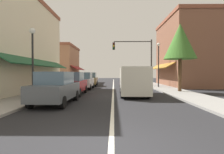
% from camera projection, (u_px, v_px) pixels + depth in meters
% --- Properties ---
extents(ground_plane, '(80.00, 80.00, 0.00)m').
position_uv_depth(ground_plane, '(113.00, 87.00, 21.91)').
color(ground_plane, black).
extents(sidewalk_left, '(2.60, 56.00, 0.12)m').
position_uv_depth(sidewalk_left, '(68.00, 87.00, 21.97)').
color(sidewalk_left, gray).
rests_on(sidewalk_left, ground).
extents(sidewalk_right, '(2.60, 56.00, 0.12)m').
position_uv_depth(sidewalk_right, '(159.00, 87.00, 21.85)').
color(sidewalk_right, gray).
rests_on(sidewalk_right, ground).
extents(lane_center_stripe, '(0.14, 52.00, 0.01)m').
position_uv_depth(lane_center_stripe, '(113.00, 87.00, 21.91)').
color(lane_center_stripe, silver).
rests_on(lane_center_stripe, ground).
extents(storefront_left_block, '(6.10, 14.20, 8.65)m').
position_uv_depth(storefront_left_block, '(9.00, 43.00, 15.91)').
color(storefront_left_block, beige).
rests_on(storefront_left_block, ground).
extents(storefront_right_block, '(6.48, 10.20, 8.78)m').
position_uv_depth(storefront_right_block, '(185.00, 52.00, 23.72)').
color(storefront_right_block, brown).
rests_on(storefront_right_block, ground).
extents(storefront_far_left, '(5.88, 8.20, 6.46)m').
position_uv_depth(storefront_far_left, '(62.00, 64.00, 31.93)').
color(storefront_far_left, '#9E6B4C').
rests_on(storefront_far_left, ground).
extents(parked_car_nearest_left, '(1.86, 4.14, 1.77)m').
position_uv_depth(parked_car_nearest_left, '(56.00, 88.00, 9.90)').
color(parked_car_nearest_left, '#4C5156').
rests_on(parked_car_nearest_left, ground).
extents(parked_car_second_left, '(1.78, 4.10, 1.77)m').
position_uv_depth(parked_car_second_left, '(72.00, 83.00, 14.17)').
color(parked_car_second_left, maroon).
rests_on(parked_car_second_left, ground).
extents(parked_car_third_left, '(1.79, 4.10, 1.77)m').
position_uv_depth(parked_car_third_left, '(84.00, 81.00, 19.27)').
color(parked_car_third_left, silver).
rests_on(parked_car_third_left, ground).
extents(parked_car_far_left, '(1.88, 4.15, 1.77)m').
position_uv_depth(parked_car_far_left, '(90.00, 79.00, 23.80)').
color(parked_car_far_left, brown).
rests_on(parked_car_far_left, ground).
extents(van_in_lane, '(2.07, 5.21, 2.12)m').
position_uv_depth(van_in_lane, '(133.00, 80.00, 13.74)').
color(van_in_lane, beige).
rests_on(van_in_lane, ground).
extents(traffic_signal_mast_arm, '(4.99, 0.50, 5.92)m').
position_uv_depth(traffic_signal_mast_arm, '(138.00, 55.00, 22.79)').
color(traffic_signal_mast_arm, '#333333').
rests_on(traffic_signal_mast_arm, ground).
extents(street_lamp_left_near, '(0.36, 0.36, 4.48)m').
position_uv_depth(street_lamp_left_near, '(33.00, 51.00, 11.16)').
color(street_lamp_left_near, black).
rests_on(street_lamp_left_near, ground).
extents(street_lamp_right_mid, '(0.36, 0.36, 5.12)m').
position_uv_depth(street_lamp_right_mid, '(159.00, 58.00, 20.53)').
color(street_lamp_right_mid, black).
rests_on(street_lamp_right_mid, ground).
extents(tree_right_near, '(2.78, 2.78, 5.97)m').
position_uv_depth(tree_right_near, '(180.00, 42.00, 15.64)').
color(tree_right_near, '#4C331E').
rests_on(tree_right_near, ground).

